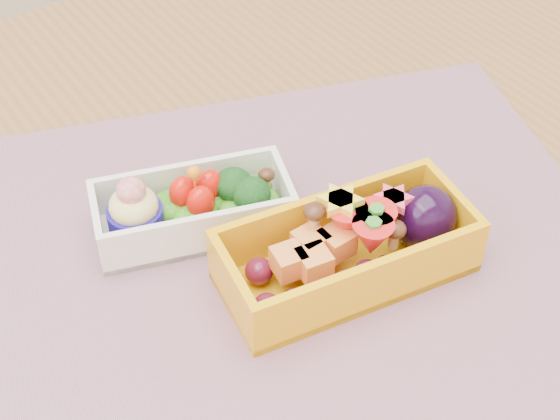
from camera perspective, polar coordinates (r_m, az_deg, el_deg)
table at (r=0.69m, az=-3.03°, el=-7.49°), size 1.20×0.80×0.75m
placemat at (r=0.59m, az=-0.33°, el=-3.23°), size 0.60×0.53×0.00m
bento_white at (r=0.60m, az=-6.24°, el=0.14°), size 0.16×0.11×0.06m
bento_yellow at (r=0.57m, az=5.13°, el=-2.66°), size 0.19×0.11×0.06m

